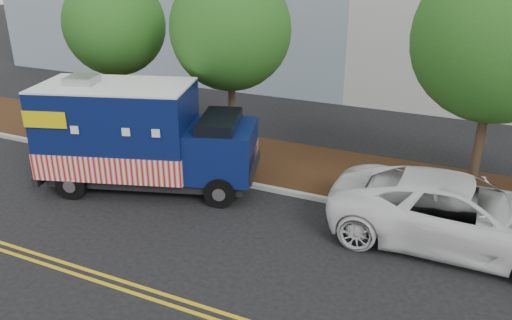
% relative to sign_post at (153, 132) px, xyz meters
% --- Properties ---
extents(ground, '(120.00, 120.00, 0.00)m').
position_rel_sign_post_xyz_m(ground, '(2.07, -1.72, -1.20)').
color(ground, black).
rests_on(ground, ground).
extents(curb, '(120.00, 0.18, 0.15)m').
position_rel_sign_post_xyz_m(curb, '(2.07, -0.32, -1.12)').
color(curb, '#9E9E99').
rests_on(curb, ground).
extents(mulch_strip, '(120.00, 4.00, 0.15)m').
position_rel_sign_post_xyz_m(mulch_strip, '(2.07, 1.78, -1.12)').
color(mulch_strip, black).
rests_on(mulch_strip, ground).
extents(centerline_near, '(120.00, 0.10, 0.01)m').
position_rel_sign_post_xyz_m(centerline_near, '(2.07, -6.17, -1.19)').
color(centerline_near, gold).
rests_on(centerline_near, ground).
extents(centerline_far, '(120.00, 0.10, 0.01)m').
position_rel_sign_post_xyz_m(centerline_far, '(2.07, -6.42, -1.19)').
color(centerline_far, gold).
rests_on(centerline_far, ground).
extents(tree_a, '(3.88, 3.88, 6.48)m').
position_rel_sign_post_xyz_m(tree_a, '(-2.85, 1.94, 3.33)').
color(tree_a, '#38281C').
rests_on(tree_a, ground).
extents(tree_b, '(4.16, 4.16, 6.75)m').
position_rel_sign_post_xyz_m(tree_b, '(2.24, 1.77, 3.45)').
color(tree_b, '#38281C').
rests_on(tree_b, ground).
extents(tree_c, '(4.57, 4.57, 7.25)m').
position_rel_sign_post_xyz_m(tree_c, '(10.50, 1.38, 3.75)').
color(tree_c, '#38281C').
rests_on(tree_c, ground).
extents(sign_post, '(0.06, 0.06, 2.40)m').
position_rel_sign_post_xyz_m(sign_post, '(0.00, 0.00, 0.00)').
color(sign_post, '#473828').
rests_on(sign_post, ground).
extents(food_truck, '(7.24, 4.43, 3.60)m').
position_rel_sign_post_xyz_m(food_truck, '(0.69, -1.72, 0.43)').
color(food_truck, black).
rests_on(food_truck, ground).
extents(white_car, '(6.51, 3.05, 1.80)m').
position_rel_sign_post_xyz_m(white_car, '(10.28, -1.20, -0.30)').
color(white_car, white).
rests_on(white_car, ground).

